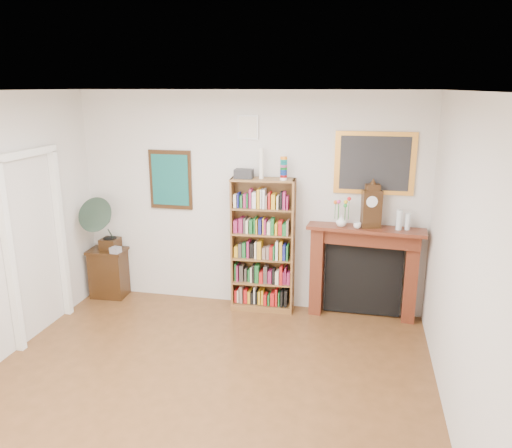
{
  "coord_description": "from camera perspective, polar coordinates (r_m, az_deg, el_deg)",
  "views": [
    {
      "loc": [
        1.41,
        -3.61,
        2.83
      ],
      "look_at": [
        0.29,
        1.6,
        1.36
      ],
      "focal_mm": 35.0,
      "sensor_mm": 36.0,
      "label": 1
    }
  ],
  "objects": [
    {
      "name": "room",
      "position": [
        4.13,
        -8.65,
        -5.05
      ],
      "size": [
        4.51,
        5.01,
        2.81
      ],
      "color": "#553519",
      "rests_on": "ground"
    },
    {
      "name": "gramophone",
      "position": [
        6.94,
        -17.05,
        0.39
      ],
      "size": [
        0.47,
        0.59,
        0.77
      ],
      "rotation": [
        0.0,
        0.0,
        -0.01
      ],
      "color": "black",
      "rests_on": "side_cabinet"
    },
    {
      "name": "fireplace",
      "position": [
        6.38,
        12.22,
        -4.45
      ],
      "size": [
        1.43,
        0.45,
        1.19
      ],
      "rotation": [
        0.0,
        0.0,
        -0.08
      ],
      "color": "#4E1E12",
      "rests_on": "floor"
    },
    {
      "name": "flower_vase",
      "position": [
        6.14,
        9.73,
        0.36
      ],
      "size": [
        0.15,
        0.15,
        0.14
      ],
      "primitive_type": "imported",
      "rotation": [
        0.0,
        0.0,
        0.13
      ],
      "color": "white",
      "rests_on": "fireplace"
    },
    {
      "name": "bottle_left",
      "position": [
        6.13,
        16.05,
        0.45
      ],
      "size": [
        0.07,
        0.07,
        0.24
      ],
      "primitive_type": "cylinder",
      "color": "silver",
      "rests_on": "fireplace"
    },
    {
      "name": "small_picture",
      "position": [
        6.27,
        -0.92,
        11.01
      ],
      "size": [
        0.26,
        0.04,
        0.3
      ],
      "color": "white",
      "rests_on": "back_wall"
    },
    {
      "name": "door_casing",
      "position": [
        6.22,
        -23.93,
        -0.57
      ],
      "size": [
        0.08,
        1.02,
        2.17
      ],
      "color": "white",
      "rests_on": "left_wall"
    },
    {
      "name": "cd_stack",
      "position": [
        6.95,
        -15.75,
        -2.87
      ],
      "size": [
        0.14,
        0.14,
        0.08
      ],
      "primitive_type": "cube",
      "rotation": [
        0.0,
        0.0,
        -0.15
      ],
      "color": "#ABAAB6",
      "rests_on": "side_cabinet"
    },
    {
      "name": "side_cabinet",
      "position": [
        7.24,
        -16.47,
        -5.37
      ],
      "size": [
        0.52,
        0.39,
        0.68
      ],
      "primitive_type": "cube",
      "rotation": [
        0.0,
        0.0,
        0.05
      ],
      "color": "black",
      "rests_on": "floor"
    },
    {
      "name": "mantel_clock",
      "position": [
        6.11,
        13.07,
        1.92
      ],
      "size": [
        0.25,
        0.18,
        0.53
      ],
      "rotation": [
        0.0,
        0.0,
        0.26
      ],
      "color": "black",
      "rests_on": "fireplace"
    },
    {
      "name": "gilt_painting",
      "position": [
        6.16,
        13.4,
        6.77
      ],
      "size": [
        0.95,
        0.04,
        0.75
      ],
      "color": "gold",
      "rests_on": "back_wall"
    },
    {
      "name": "teal_poster",
      "position": [
        6.67,
        -9.74,
        5.0
      ],
      "size": [
        0.58,
        0.04,
        0.78
      ],
      "color": "black",
      "rests_on": "back_wall"
    },
    {
      "name": "bottle_right",
      "position": [
        6.17,
        16.94,
        0.26
      ],
      "size": [
        0.06,
        0.06,
        0.2
      ],
      "primitive_type": "cylinder",
      "color": "silver",
      "rests_on": "fireplace"
    },
    {
      "name": "teacup",
      "position": [
        6.09,
        11.49,
        -0.17
      ],
      "size": [
        0.1,
        0.1,
        0.07
      ],
      "primitive_type": "imported",
      "rotation": [
        0.0,
        0.0,
        -0.17
      ],
      "color": "silver",
      "rests_on": "fireplace"
    },
    {
      "name": "bookshelf",
      "position": [
        6.35,
        0.75,
        -1.64
      ],
      "size": [
        0.82,
        0.34,
        2.0
      ],
      "rotation": [
        0.0,
        0.0,
        0.07
      ],
      "color": "brown",
      "rests_on": "floor"
    }
  ]
}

